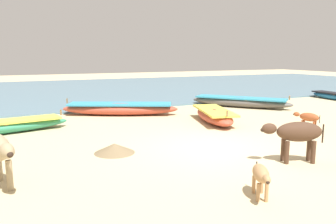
{
  "coord_description": "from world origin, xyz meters",
  "views": [
    {
      "loc": [
        -5.03,
        -7.82,
        2.55
      ],
      "look_at": [
        -0.11,
        2.79,
        0.6
      ],
      "focal_mm": 36.62,
      "sensor_mm": 36.0,
      "label": 1
    }
  ],
  "objects_px": {
    "fishing_boat_4": "(120,108)",
    "calf_near_tan": "(261,175)",
    "fishing_boat_3": "(335,96)",
    "cow_second_adult_dark": "(297,133)",
    "fishing_boat_0": "(240,102)",
    "calf_far_rust": "(308,118)",
    "fishing_boat_5": "(214,115)"
  },
  "relations": [
    {
      "from": "fishing_boat_3",
      "to": "calf_near_tan",
      "type": "xyz_separation_m",
      "value": [
        -13.04,
        -9.15,
        0.21
      ]
    },
    {
      "from": "fishing_boat_4",
      "to": "calf_near_tan",
      "type": "bearing_deg",
      "value": 113.88
    },
    {
      "from": "calf_far_rust",
      "to": "fishing_boat_3",
      "type": "bearing_deg",
      "value": -77.25
    },
    {
      "from": "fishing_boat_0",
      "to": "calf_far_rust",
      "type": "xyz_separation_m",
      "value": [
        -1.11,
        -5.29,
        0.16
      ]
    },
    {
      "from": "fishing_boat_3",
      "to": "cow_second_adult_dark",
      "type": "relative_size",
      "value": 2.25
    },
    {
      "from": "calf_far_rust",
      "to": "cow_second_adult_dark",
      "type": "relative_size",
      "value": 0.61
    },
    {
      "from": "fishing_boat_5",
      "to": "calf_far_rust",
      "type": "relative_size",
      "value": 3.83
    },
    {
      "from": "fishing_boat_0",
      "to": "calf_near_tan",
      "type": "xyz_separation_m",
      "value": [
        -6.36,
        -9.13,
        0.16
      ]
    },
    {
      "from": "calf_near_tan",
      "to": "cow_second_adult_dark",
      "type": "height_order",
      "value": "cow_second_adult_dark"
    },
    {
      "from": "calf_far_rust",
      "to": "cow_second_adult_dark",
      "type": "height_order",
      "value": "cow_second_adult_dark"
    },
    {
      "from": "fishing_boat_4",
      "to": "calf_near_tan",
      "type": "distance_m",
      "value": 9.45
    },
    {
      "from": "cow_second_adult_dark",
      "to": "calf_far_rust",
      "type": "bearing_deg",
      "value": -118.09
    },
    {
      "from": "calf_near_tan",
      "to": "calf_far_rust",
      "type": "distance_m",
      "value": 6.49
    },
    {
      "from": "calf_near_tan",
      "to": "fishing_boat_3",
      "type": "bearing_deg",
      "value": 152.82
    },
    {
      "from": "calf_far_rust",
      "to": "cow_second_adult_dark",
      "type": "bearing_deg",
      "value": 107.7
    },
    {
      "from": "fishing_boat_5",
      "to": "fishing_boat_0",
      "type": "bearing_deg",
      "value": 145.86
    },
    {
      "from": "fishing_boat_3",
      "to": "calf_far_rust",
      "type": "distance_m",
      "value": 9.45
    },
    {
      "from": "calf_far_rust",
      "to": "fishing_boat_4",
      "type": "bearing_deg",
      "value": 19.92
    },
    {
      "from": "fishing_boat_5",
      "to": "calf_near_tan",
      "type": "distance_m",
      "value": 7.06
    },
    {
      "from": "fishing_boat_3",
      "to": "fishing_boat_5",
      "type": "relative_size",
      "value": 0.96
    },
    {
      "from": "fishing_boat_3",
      "to": "fishing_boat_5",
      "type": "xyz_separation_m",
      "value": [
        -9.98,
        -2.8,
        0.05
      ]
    },
    {
      "from": "fishing_boat_0",
      "to": "fishing_boat_5",
      "type": "bearing_deg",
      "value": -89.08
    },
    {
      "from": "fishing_boat_4",
      "to": "fishing_boat_5",
      "type": "xyz_separation_m",
      "value": [
        2.78,
        -3.09,
        -0.01
      ]
    },
    {
      "from": "fishing_boat_4",
      "to": "fishing_boat_5",
      "type": "bearing_deg",
      "value": 157.58
    },
    {
      "from": "fishing_boat_0",
      "to": "fishing_boat_5",
      "type": "relative_size",
      "value": 1.31
    },
    {
      "from": "fishing_boat_0",
      "to": "fishing_boat_3",
      "type": "bearing_deg",
      "value": 51.07
    },
    {
      "from": "fishing_boat_4",
      "to": "fishing_boat_0",
      "type": "bearing_deg",
      "value": -157.39
    },
    {
      "from": "calf_far_rust",
      "to": "fishing_boat_5",
      "type": "bearing_deg",
      "value": 19.28
    },
    {
      "from": "fishing_boat_3",
      "to": "calf_far_rust",
      "type": "xyz_separation_m",
      "value": [
        -7.8,
        -5.32,
        0.21
      ]
    },
    {
      "from": "fishing_boat_3",
      "to": "cow_second_adult_dark",
      "type": "bearing_deg",
      "value": -49.34
    },
    {
      "from": "cow_second_adult_dark",
      "to": "fishing_boat_5",
      "type": "bearing_deg",
      "value": -77.49
    },
    {
      "from": "fishing_boat_4",
      "to": "cow_second_adult_dark",
      "type": "bearing_deg",
      "value": 128.59
    }
  ]
}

